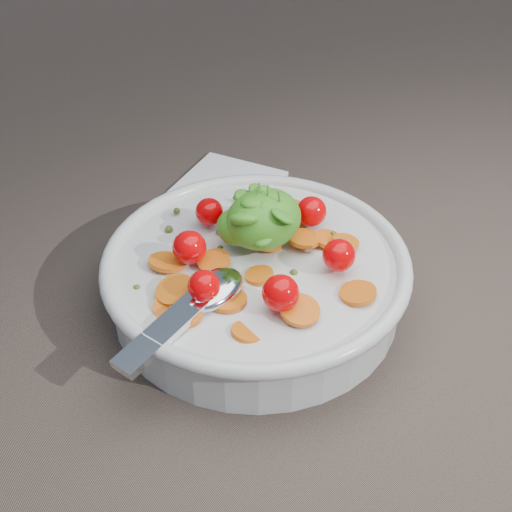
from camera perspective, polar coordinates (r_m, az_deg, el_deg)
ground at (r=0.68m, az=0.88°, el=-2.78°), size 6.00×6.00×0.00m
bowl at (r=0.64m, az=-0.02°, el=-1.66°), size 0.33×0.30×0.13m
napkin at (r=0.83m, az=-2.79°, el=6.09°), size 0.18×0.17×0.01m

